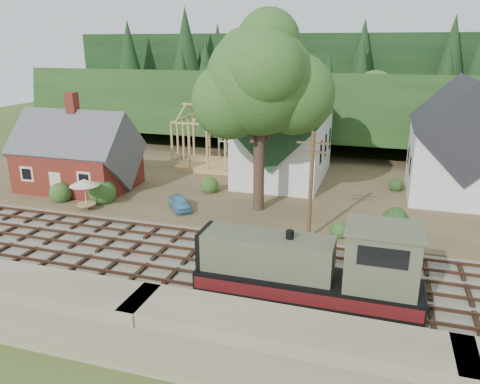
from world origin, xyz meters
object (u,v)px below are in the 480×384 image
(locomotive, at_px, (316,269))
(car_blue, at_px, (180,203))
(car_green, at_px, (39,181))
(car_red, at_px, (458,188))
(patio_set, at_px, (84,184))

(locomotive, relative_size, car_blue, 3.53)
(car_blue, xyz_separation_m, car_green, (-15.64, 1.91, -0.04))
(locomotive, bearing_deg, car_green, 155.60)
(locomotive, bearing_deg, car_blue, 139.48)
(car_green, relative_size, car_red, 0.69)
(locomotive, height_order, car_green, locomotive)
(car_red, xyz_separation_m, patio_set, (-30.13, -13.49, 1.60))
(car_blue, bearing_deg, locomotive, -79.95)
(car_blue, height_order, car_green, car_blue)
(car_blue, height_order, patio_set, patio_set)
(car_green, bearing_deg, patio_set, -94.54)
(car_blue, distance_m, car_red, 25.29)
(locomotive, relative_size, car_green, 3.65)
(car_blue, bearing_deg, car_red, -13.39)
(locomotive, height_order, car_blue, locomotive)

